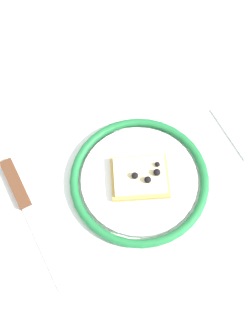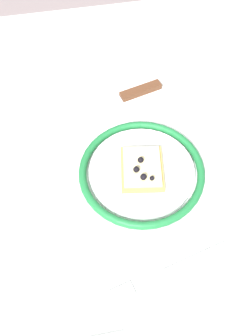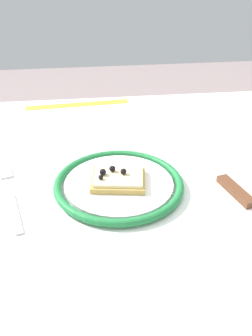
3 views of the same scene
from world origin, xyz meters
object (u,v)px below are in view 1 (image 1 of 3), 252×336
object	(u,v)px
dining_table	(120,184)
knife	(23,198)
pizza_slice_near	(140,177)
fork	(245,156)
plate	(139,180)

from	to	relation	value
dining_table	knife	bearing A→B (deg)	9.55
pizza_slice_near	fork	xyz separation A→B (m)	(-0.18, -0.01, -0.02)
pizza_slice_near	fork	world-z (taller)	pizza_slice_near
dining_table	fork	bearing A→B (deg)	170.74
dining_table	plate	distance (m)	0.11
knife	fork	xyz separation A→B (m)	(-0.37, 0.01, -0.00)
dining_table	fork	xyz separation A→B (m)	(-0.21, 0.03, 0.09)
plate	fork	xyz separation A→B (m)	(-0.18, -0.01, -0.01)
dining_table	knife	distance (m)	0.19
fork	knife	bearing A→B (deg)	-0.96
knife	fork	bearing A→B (deg)	179.04
knife	fork	distance (m)	0.37
dining_table	pizza_slice_near	world-z (taller)	pizza_slice_near
plate	pizza_slice_near	xyz separation A→B (m)	(-0.00, 0.00, 0.01)
plate	pizza_slice_near	distance (m)	0.01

